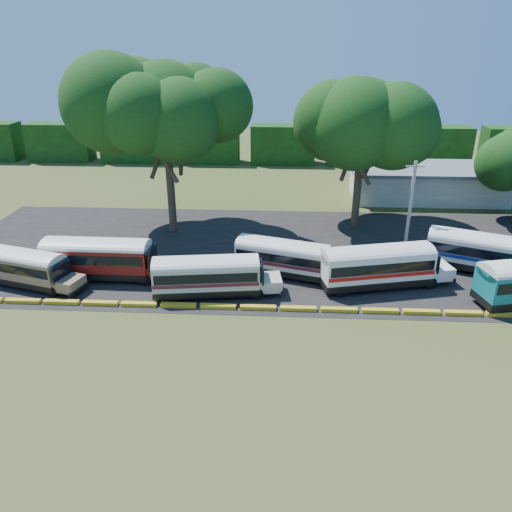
# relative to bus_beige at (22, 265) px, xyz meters

# --- Properties ---
(ground) EXTENTS (160.00, 160.00, 0.00)m
(ground) POSITION_rel_bus_beige_xyz_m (20.70, -3.95, -1.77)
(ground) COLOR #304E1A
(ground) RESTS_ON ground
(asphalt_strip) EXTENTS (64.00, 24.00, 0.02)m
(asphalt_strip) POSITION_rel_bus_beige_xyz_m (21.70, 8.05, -1.76)
(asphalt_strip) COLOR black
(asphalt_strip) RESTS_ON ground
(curb) EXTENTS (53.70, 0.45, 0.30)m
(curb) POSITION_rel_bus_beige_xyz_m (20.70, -2.95, -1.62)
(curb) COLOR yellow
(curb) RESTS_ON ground
(terminal_building) EXTENTS (19.00, 9.00, 4.00)m
(terminal_building) POSITION_rel_bus_beige_xyz_m (38.70, 26.05, 0.26)
(terminal_building) COLOR silver
(terminal_building) RESTS_ON ground
(treeline_backdrop) EXTENTS (130.00, 4.00, 6.00)m
(treeline_backdrop) POSITION_rel_bus_beige_xyz_m (20.70, 44.05, 1.23)
(treeline_backdrop) COLOR black
(treeline_backdrop) RESTS_ON ground
(bus_beige) EXTENTS (9.67, 4.79, 3.09)m
(bus_beige) POSITION_rel_bus_beige_xyz_m (0.00, 0.00, 0.00)
(bus_beige) COLOR black
(bus_beige) RESTS_ON ground
(bus_red) EXTENTS (10.74, 2.85, 3.52)m
(bus_red) POSITION_rel_bus_beige_xyz_m (5.87, 1.61, 0.24)
(bus_red) COLOR black
(bus_red) RESTS_ON ground
(bus_cream_west) EXTENTS (10.20, 3.77, 3.27)m
(bus_cream_west) POSITION_rel_bus_beige_xyz_m (15.29, -0.92, 0.08)
(bus_cream_west) COLOR black
(bus_cream_west) RESTS_ON ground
(bus_cream_east) EXTENTS (9.84, 5.08, 3.15)m
(bus_cream_east) POSITION_rel_bus_beige_xyz_m (21.17, 3.02, 0.01)
(bus_cream_east) COLOR black
(bus_cream_east) RESTS_ON ground
(bus_white_red) EXTENTS (11.18, 5.11, 3.57)m
(bus_white_red) POSITION_rel_bus_beige_xyz_m (28.68, 1.28, 0.25)
(bus_white_red) COLOR black
(bus_white_red) RESTS_ON ground
(bus_white_blue) EXTENTS (10.74, 6.52, 3.48)m
(bus_white_blue) POSITION_rel_bus_beige_xyz_m (38.05, 4.60, 0.19)
(bus_white_blue) COLOR black
(bus_white_blue) RESTS_ON ground
(tree_west) EXTENTS (12.38, 12.38, 16.84)m
(tree_west) POSITION_rel_bus_beige_xyz_m (9.49, 13.13, 10.49)
(tree_west) COLOR #3A261D
(tree_west) RESTS_ON ground
(tree_center) EXTENTS (11.51, 11.51, 15.16)m
(tree_center) POSITION_rel_bus_beige_xyz_m (28.64, 15.71, 9.12)
(tree_center) COLOR #3A261D
(tree_center) RESTS_ON ground
(utility_pole) EXTENTS (1.60, 0.30, 8.95)m
(utility_pole) POSITION_rel_bus_beige_xyz_m (32.12, 7.34, 2.82)
(utility_pole) COLOR gray
(utility_pole) RESTS_ON ground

